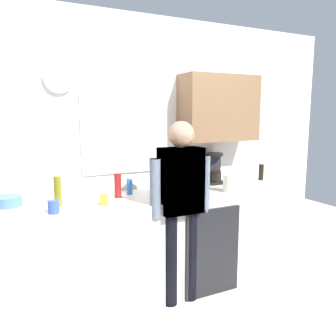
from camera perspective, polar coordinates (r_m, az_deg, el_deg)
ground_plane at (r=3.33m, az=2.01°, el=-21.00°), size 8.00×8.00×0.00m
kitchen_counter at (r=3.37m, az=-0.46°, el=-11.97°), size 2.93×0.64×0.91m
dishwasher_panel at (r=3.27m, az=7.38°, el=-13.58°), size 0.56×0.02×0.82m
back_wall_assembly at (r=3.56m, az=-2.04°, el=4.10°), size 4.53×0.42×2.60m
coffee_maker at (r=3.77m, az=7.46°, el=-0.25°), size 0.20×0.20×0.33m
bottle_red_vinegar at (r=3.14m, az=-8.24°, el=-2.85°), size 0.06×0.06×0.22m
bottle_olive_oil at (r=2.95m, az=-17.67°, el=-3.65°), size 0.06×0.06×0.25m
bottle_dark_sauce at (r=4.06m, az=15.06°, el=-0.64°), size 0.06×0.06×0.18m
cup_yellow_cup at (r=2.92m, az=-10.48°, el=-5.17°), size 0.07×0.07×0.08m
cup_blue_mug at (r=2.77m, az=-18.30°, el=-6.09°), size 0.08×0.08×0.10m
cup_terracotta_mug at (r=3.46m, az=1.69°, el=-2.71°), size 0.08×0.08×0.09m
mixing_bowl at (r=3.12m, az=-24.83°, el=-4.99°), size 0.22×0.22×0.08m
potted_plant at (r=3.26m, az=4.62°, el=-1.94°), size 0.15×0.15×0.23m
dish_soap at (r=3.25m, az=-6.35°, el=-2.96°), size 0.06×0.06×0.18m
storage_canister at (r=3.38m, az=10.21°, el=-2.49°), size 0.14×0.14×0.17m
person_at_sink at (r=2.97m, az=2.11°, el=-4.95°), size 0.57×0.22×1.60m
person_guest at (r=2.97m, az=2.11°, el=-4.95°), size 0.57×0.22×1.60m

